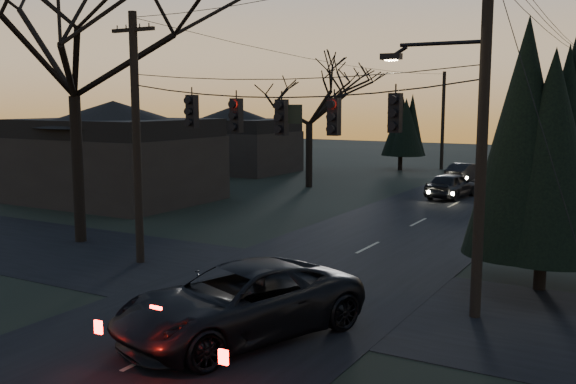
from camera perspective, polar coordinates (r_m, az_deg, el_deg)
The scene contains 15 objects.
main_road at distance 28.42m, azimuth 10.23°, elevation -3.33°, with size 8.00×120.00×0.02m, color black.
cross_road at distance 19.54m, azimuth 0.22°, elevation -8.41°, with size 60.00×7.00×0.02m, color black.
utility_pole_right at distance 17.62m, azimuth 16.26°, elevation -10.62°, with size 5.00×0.30×10.00m, color black, non-canonical shape.
utility_pole_left at distance 23.00m, azimuth -12.97°, elevation -6.12°, with size 1.80×0.30×8.50m, color black, non-canonical shape.
utility_pole_far_l at distance 54.76m, azimuth 13.46°, elevation 1.98°, with size 0.30×0.30×8.00m, color black, non-canonical shape.
span_signal_assembly at distance 18.87m, azimuth -0.41°, elevation 6.91°, with size 11.50×0.44×1.68m.
bare_tree_left at distance 26.57m, azimuth -18.68°, elevation 13.07°, with size 10.63×10.63×11.53m.
evergreen_right at distance 19.98m, azimuth 22.04°, elevation 3.88°, with size 3.94×3.94×7.41m.
bare_tree_dist at distance 41.75m, azimuth 1.91°, elevation 8.31°, with size 6.82×6.82×8.25m.
evergreen_dist at distance 53.27m, azimuth 10.02°, elevation 5.88°, with size 3.15×3.15×6.17m.
house_left_near at distance 37.26m, azimuth -15.14°, elevation 3.52°, with size 10.00×8.00×5.60m.
house_left_far at distance 51.51m, azimuth -4.89°, elevation 4.71°, with size 9.00×7.00×5.20m.
suv_near at distance 15.36m, azimuth -4.33°, elevation -9.75°, with size 2.82×6.12×1.70m, color black.
sedan_oncoming_a at distance 38.23m, azimuth 14.30°, elevation 0.55°, with size 1.75×4.34×1.48m, color black.
sedan_oncoming_b at distance 46.51m, azimuth 15.46°, elevation 1.68°, with size 1.36×3.91×1.29m, color black.
Camera 1 is at (9.24, -6.31, 5.53)m, focal length 40.00 mm.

